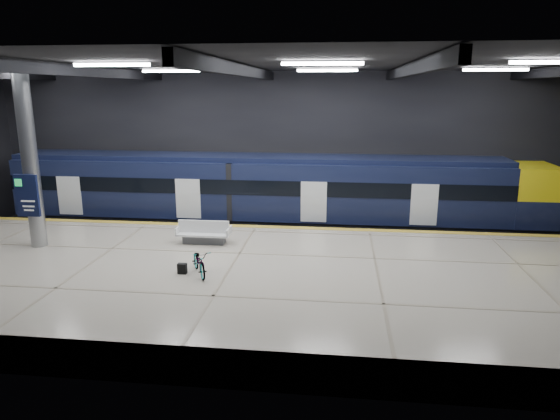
# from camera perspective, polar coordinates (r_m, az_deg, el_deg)

# --- Properties ---
(ground) EXTENTS (30.00, 30.00, 0.00)m
(ground) POSITION_cam_1_polar(r_m,az_deg,el_deg) (20.14, -4.02, -7.00)
(ground) COLOR black
(ground) RESTS_ON ground
(room_shell) EXTENTS (30.10, 16.10, 8.05)m
(room_shell) POSITION_cam_1_polar(r_m,az_deg,el_deg) (18.90, -4.32, 9.45)
(room_shell) COLOR black
(room_shell) RESTS_ON ground
(platform) EXTENTS (30.00, 11.00, 1.10)m
(platform) POSITION_cam_1_polar(r_m,az_deg,el_deg) (17.66, -5.57, -8.16)
(platform) COLOR beige
(platform) RESTS_ON ground
(safety_strip) EXTENTS (30.00, 0.40, 0.01)m
(safety_strip) POSITION_cam_1_polar(r_m,az_deg,el_deg) (22.37, -2.77, -1.89)
(safety_strip) COLOR gold
(safety_strip) RESTS_ON platform
(rails) EXTENTS (30.00, 1.52, 0.16)m
(rails) POSITION_cam_1_polar(r_m,az_deg,el_deg) (25.26, -1.71, -2.47)
(rails) COLOR gray
(rails) RESTS_ON ground
(train) EXTENTS (29.40, 2.84, 3.79)m
(train) POSITION_cam_1_polar(r_m,az_deg,el_deg) (24.63, 1.24, 1.86)
(train) COLOR black
(train) RESTS_ON ground
(bench) EXTENTS (2.12, 0.88, 0.93)m
(bench) POSITION_cam_1_polar(r_m,az_deg,el_deg) (20.13, -8.68, -2.85)
(bench) COLOR #595B60
(bench) RESTS_ON platform
(bicycle) EXTENTS (1.28, 1.75, 0.88)m
(bicycle) POSITION_cam_1_polar(r_m,az_deg,el_deg) (16.78, -9.19, -5.86)
(bicycle) COLOR #99999E
(bicycle) RESTS_ON platform
(pannier_bag) EXTENTS (0.30, 0.19, 0.35)m
(pannier_bag) POSITION_cam_1_polar(r_m,az_deg,el_deg) (17.04, -11.11, -6.58)
(pannier_bag) COLOR black
(pannier_bag) RESTS_ON platform
(info_column) EXTENTS (0.90, 0.78, 6.90)m
(info_column) POSITION_cam_1_polar(r_m,az_deg,el_deg) (21.14, -26.72, 5.05)
(info_column) COLOR #9EA0A5
(info_column) RESTS_ON platform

